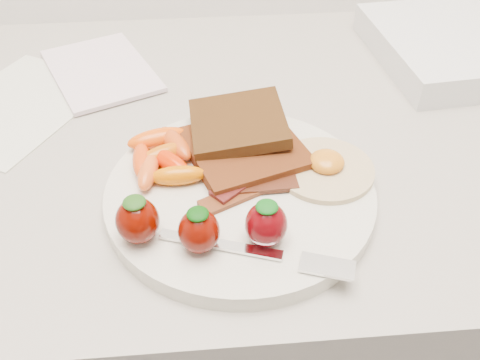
{
  "coord_description": "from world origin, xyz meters",
  "views": [
    {
      "loc": [
        -0.05,
        1.17,
        1.28
      ],
      "look_at": [
        -0.01,
        1.57,
        0.93
      ],
      "focal_mm": 40.0,
      "sensor_mm": 36.0,
      "label": 1
    }
  ],
  "objects": [
    {
      "name": "strawberries",
      "position": [
        -0.06,
        1.5,
        0.94
      ],
      "size": [
        0.15,
        0.05,
        0.05
      ],
      "color": "#510700",
      "rests_on": "plate"
    },
    {
      "name": "paper_sheet",
      "position": [
        -0.28,
        1.76,
        0.9
      ],
      "size": [
        0.24,
        0.26,
        0.0
      ],
      "primitive_type": "cube",
      "rotation": [
        0.0,
        0.0,
        -0.52
      ],
      "color": "beige",
      "rests_on": "counter"
    },
    {
      "name": "fork",
      "position": [
        0.0,
        1.47,
        0.92
      ],
      "size": [
        0.17,
        0.07,
        0.0
      ],
      "color": "white",
      "rests_on": "plate"
    },
    {
      "name": "toast_lower",
      "position": [
        -0.0,
        1.62,
        0.93
      ],
      "size": [
        0.14,
        0.14,
        0.01
      ],
      "primitive_type": "cube",
      "rotation": [
        0.0,
        0.0,
        0.33
      ],
      "color": "#3C1A0E",
      "rests_on": "plate"
    },
    {
      "name": "counter",
      "position": [
        0.0,
        1.7,
        0.45
      ],
      "size": [
        2.0,
        0.6,
        0.9
      ],
      "primitive_type": "cube",
      "color": "gray",
      "rests_on": "ground"
    },
    {
      "name": "notepad",
      "position": [
        -0.18,
        1.83,
        0.91
      ],
      "size": [
        0.18,
        0.21,
        0.01
      ],
      "primitive_type": "cube",
      "rotation": [
        0.0,
        0.0,
        0.41
      ],
      "color": "silver",
      "rests_on": "paper_sheet"
    },
    {
      "name": "toast_upper",
      "position": [
        -0.01,
        1.65,
        0.94
      ],
      "size": [
        0.11,
        0.11,
        0.02
      ],
      "primitive_type": "cube",
      "rotation": [
        0.0,
        -0.1,
        0.04
      ],
      "color": "black",
      "rests_on": "toast_lower"
    },
    {
      "name": "fried_egg",
      "position": [
        0.08,
        1.58,
        0.92
      ],
      "size": [
        0.11,
        0.11,
        0.02
      ],
      "color": "beige",
      "rests_on": "plate"
    },
    {
      "name": "bacon_strips",
      "position": [
        -0.01,
        1.56,
        0.92
      ],
      "size": [
        0.1,
        0.08,
        0.01
      ],
      "color": "black",
      "rests_on": "plate"
    },
    {
      "name": "baby_carrots",
      "position": [
        -0.09,
        1.61,
        0.93
      ],
      "size": [
        0.09,
        0.11,
        0.02
      ],
      "color": "#C55707",
      "rests_on": "plate"
    },
    {
      "name": "plate",
      "position": [
        -0.01,
        1.57,
        0.91
      ],
      "size": [
        0.27,
        0.27,
        0.02
      ],
      "primitive_type": "cylinder",
      "color": "beige",
      "rests_on": "counter"
    }
  ]
}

